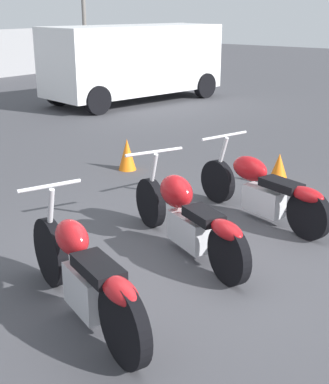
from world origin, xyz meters
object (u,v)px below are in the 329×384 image
motorcycle_slot_0 (85,276)px  parked_van (134,60)px  motorcycle_slot_1 (187,217)px  traffic_cone_far (127,154)px  motorcycle_slot_2 (263,189)px  traffic_cone_near (279,169)px

motorcycle_slot_0 → parked_van: parked_van is taller
motorcycle_slot_1 → traffic_cone_far: 3.18m
motorcycle_slot_0 → motorcycle_slot_1: (1.59, 0.10, -0.01)m
motorcycle_slot_0 → motorcycle_slot_2: motorcycle_slot_0 is taller
traffic_cone_near → traffic_cone_far: bearing=109.0°
motorcycle_slot_2 → parked_van: parked_van is taller
traffic_cone_near → traffic_cone_far: size_ratio=0.92×
traffic_cone_far → traffic_cone_near: bearing=-71.0°
motorcycle_slot_1 → parked_van: parked_van is taller
motorcycle_slot_1 → traffic_cone_far: motorcycle_slot_1 is taller
motorcycle_slot_1 → traffic_cone_far: (1.94, 2.51, -0.16)m
traffic_cone_far → parked_van: bearing=39.0°
parked_van → traffic_cone_near: 7.79m
motorcycle_slot_2 → traffic_cone_far: (0.63, 2.71, -0.14)m
motorcycle_slot_0 → traffic_cone_near: (4.30, 0.35, -0.18)m
motorcycle_slot_1 → motorcycle_slot_2: bearing=15.7°
motorcycle_slot_2 → traffic_cone_near: (1.41, 0.45, -0.16)m
traffic_cone_near → parked_van: bearing=55.9°
motorcycle_slot_0 → traffic_cone_near: size_ratio=4.26×
motorcycle_slot_1 → motorcycle_slot_0: bearing=-152.1°
motorcycle_slot_2 → traffic_cone_near: 1.49m
motorcycle_slot_0 → parked_van: size_ratio=0.38×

